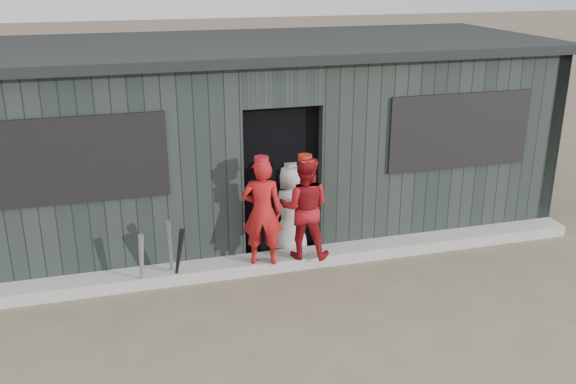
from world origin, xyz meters
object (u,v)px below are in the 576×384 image
object	(u,v)px
player_red_right	(304,207)
player_grey_back	(290,210)
bat_left	(141,262)
bat_mid	(170,251)
player_red_left	(262,212)
dugout	(256,135)
bat_right	(179,257)

from	to	relation	value
player_red_right	player_grey_back	size ratio (longest dim) A/B	1.05
player_red_right	bat_left	bearing A→B (deg)	24.12
bat_mid	player_red_left	world-z (taller)	player_red_left
dugout	player_red_right	bearing A→B (deg)	-83.76
bat_mid	player_red_left	size ratio (longest dim) A/B	0.64
bat_right	dugout	xyz separation A→B (m)	(1.38, 1.89, 0.89)
bat_right	player_red_left	xyz separation A→B (m)	(1.03, 0.09, 0.42)
bat_right	bat_left	bearing A→B (deg)	176.72
player_grey_back	bat_left	bearing A→B (deg)	24.14
dugout	bat_mid	bearing A→B (deg)	-129.60
dugout	bat_right	bearing A→B (deg)	-126.08
player_red_left	player_red_right	size ratio (longest dim) A/B	1.03
bat_left	player_red_left	distance (m)	1.52
bat_mid	dugout	xyz separation A→B (m)	(1.46, 1.77, 0.86)
player_red_left	player_grey_back	xyz separation A→B (m)	(0.48, 0.47, -0.20)
player_red_left	player_red_right	world-z (taller)	player_red_left
bat_left	player_red_left	world-z (taller)	player_red_left
bat_left	bat_mid	size ratio (longest dim) A/B	0.87
player_red_right	dugout	bearing A→B (deg)	-62.68
bat_left	player_grey_back	xyz separation A→B (m)	(1.94, 0.53, 0.25)
player_red_left	player_grey_back	world-z (taller)	player_red_left
player_red_left	bat_left	bearing A→B (deg)	18.11
bat_mid	player_red_left	xyz separation A→B (m)	(1.11, -0.04, 0.39)
player_grey_back	bat_right	bearing A→B (deg)	29.03
player_red_right	dugout	world-z (taller)	dugout
player_red_left	dugout	xyz separation A→B (m)	(0.35, 1.81, 0.47)
bat_mid	player_red_right	xyz separation A→B (m)	(1.66, 0.00, 0.37)
player_red_right	player_grey_back	distance (m)	0.47
bat_left	dugout	distance (m)	2.76
player_red_left	dugout	size ratio (longest dim) A/B	0.16
bat_mid	bat_right	bearing A→B (deg)	-56.96
bat_right	player_red_left	size ratio (longest dim) A/B	0.62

